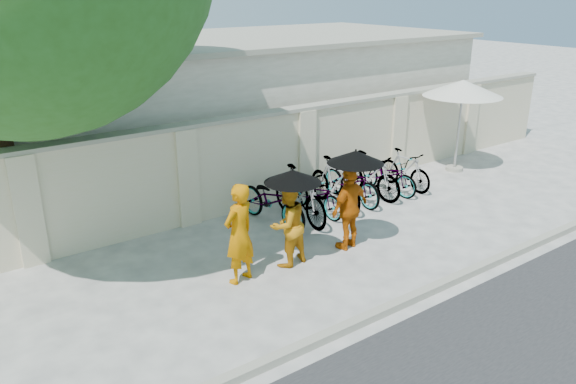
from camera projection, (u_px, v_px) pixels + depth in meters
ground at (322, 267)px, 9.79m from camera, size 80.00×80.00×0.00m
kerb at (393, 306)px, 8.48m from camera, size 40.00×0.16×0.12m
compound_wall at (267, 160)px, 12.43m from camera, size 20.00×0.30×2.00m
building_behind at (220, 101)px, 15.66m from camera, size 14.00×6.00×3.20m
monk_left at (239, 234)px, 9.06m from camera, size 0.71×0.57×1.71m
monk_center at (287, 224)px, 9.65m from camera, size 0.81×0.67×1.51m
parasol_center at (293, 176)px, 9.32m from camera, size 0.97×0.97×0.90m
monk_right at (350, 208)px, 10.28m from camera, size 0.98×0.54×1.58m
parasol_right at (356, 157)px, 9.88m from camera, size 1.01×1.01×1.00m
patio_umbrella at (463, 89)px, 14.23m from camera, size 2.44×2.44×2.40m
bike_0 at (272, 200)px, 11.43m from camera, size 0.90×2.01×1.02m
bike_1 at (300, 195)px, 11.55m from camera, size 0.67×1.95×1.15m
bike_2 at (316, 194)px, 11.99m from camera, size 0.64×1.68×0.87m
bike_3 at (335, 184)px, 12.28m from camera, size 0.66×1.87×1.11m
bike_4 at (352, 181)px, 12.63m from camera, size 0.67×1.85×0.97m
bike_5 at (370, 175)px, 12.90m from camera, size 0.68×1.80×1.05m
bike_6 at (387, 175)px, 13.21m from camera, size 0.80×1.74×0.88m
bike_7 at (405, 170)px, 13.47m from camera, size 0.48×1.59×0.95m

